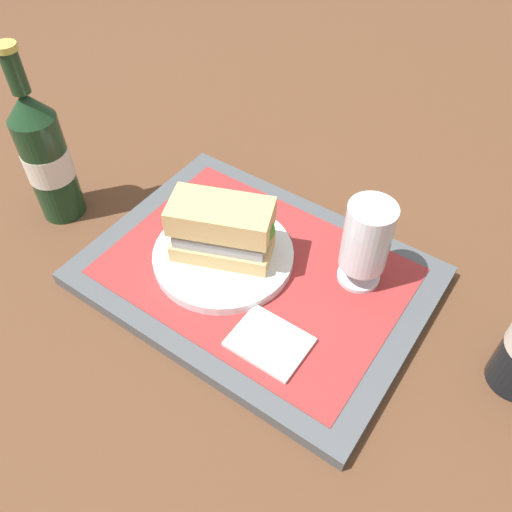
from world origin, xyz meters
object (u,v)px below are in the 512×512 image
Objects in this scene: plate at (223,255)px; sandwich at (224,230)px; beer_glass at (366,242)px; second_bottle at (45,156)px.

sandwich is (0.00, 0.00, 0.05)m from plate.
sandwich is 0.18m from beer_glass.
plate is 0.19m from beer_glass.
beer_glass reaches higher than sandwich.
beer_glass is (0.16, 0.07, 0.01)m from sandwich.
plate is 1.31× the size of sandwich.
plate is at bearing -155.48° from beer_glass.
sandwich is 0.28m from second_bottle.
second_bottle is at bearing -170.54° from plate.
beer_glass is at bearing 2.52° from sandwich.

